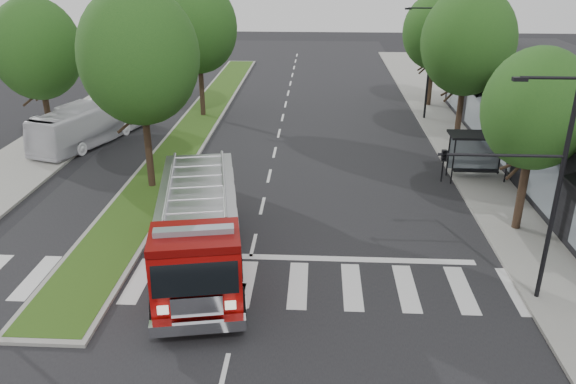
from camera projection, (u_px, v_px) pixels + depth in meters
name	position (u px, v px, depth m)	size (l,w,h in m)	color
ground	(253.00, 245.00, 23.71)	(140.00, 140.00, 0.00)	black
sidewalk_right	(488.00, 166.00, 32.25)	(5.00, 80.00, 0.15)	gray
sidewalk_left	(31.00, 158.00, 33.57)	(5.00, 80.00, 0.15)	gray
median	(198.00, 123.00, 40.50)	(3.00, 50.00, 0.15)	gray
bus_shelter	(478.00, 143.00, 29.84)	(3.20, 1.60, 2.61)	black
tree_right_near	(536.00, 109.00, 22.82)	(4.40, 4.40, 8.05)	black
tree_right_mid	(468.00, 42.00, 33.46)	(5.60, 5.60, 9.72)	black
tree_right_far	(435.00, 32.00, 42.90)	(5.00, 5.00, 8.73)	black
tree_median_near	(139.00, 56.00, 26.84)	(5.80, 5.80, 10.16)	black
tree_median_far	(198.00, 28.00, 39.83)	(5.60, 5.60, 9.72)	black
tree_left_mid	(37.00, 49.00, 32.99)	(5.20, 5.20, 9.16)	black
streetlight_right_near	(533.00, 177.00, 18.19)	(4.08, 0.22, 8.00)	black
streetlight_right_far	(428.00, 58.00, 39.82)	(2.11, 0.20, 8.00)	black
fire_engine	(199.00, 229.00, 21.45)	(4.66, 10.25, 3.43)	#650605
city_bus	(93.00, 122.00, 36.19)	(2.27, 9.72, 2.71)	white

